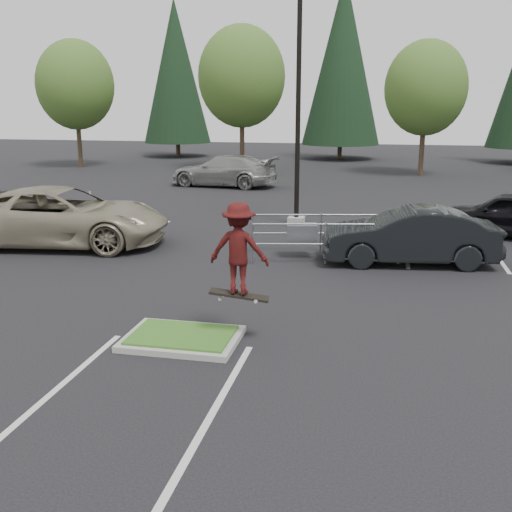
% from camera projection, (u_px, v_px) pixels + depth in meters
% --- Properties ---
extents(ground, '(120.00, 120.00, 0.00)m').
position_uv_depth(ground, '(182.00, 342.00, 11.69)').
color(ground, black).
rests_on(ground, ground).
extents(grass_median, '(2.20, 1.60, 0.16)m').
position_uv_depth(grass_median, '(182.00, 338.00, 11.67)').
color(grass_median, gray).
rests_on(grass_median, ground).
extents(stall_lines, '(22.62, 17.60, 0.01)m').
position_uv_depth(stall_lines, '(205.00, 261.00, 17.67)').
color(stall_lines, silver).
rests_on(stall_lines, ground).
extents(light_pole, '(0.70, 0.60, 10.12)m').
position_uv_depth(light_pole, '(298.00, 102.00, 21.83)').
color(light_pole, gray).
rests_on(light_pole, ground).
extents(decid_a, '(5.44, 5.44, 8.91)m').
position_uv_depth(decid_a, '(76.00, 88.00, 42.40)').
color(decid_a, '#38281C').
rests_on(decid_a, ground).
extents(decid_b, '(5.89, 5.89, 9.64)m').
position_uv_depth(decid_b, '(242.00, 80.00, 40.34)').
color(decid_b, '#38281C').
rests_on(decid_b, ground).
extents(decid_c, '(5.12, 5.12, 8.38)m').
position_uv_depth(decid_c, '(426.00, 91.00, 37.45)').
color(decid_c, '#38281C').
rests_on(decid_c, ground).
extents(conif_a, '(5.72, 5.72, 13.00)m').
position_uv_depth(conif_a, '(176.00, 72.00, 50.66)').
color(conif_a, '#38281C').
rests_on(conif_a, ground).
extents(conif_b, '(6.38, 6.38, 14.50)m').
position_uv_depth(conif_b, '(343.00, 61.00, 48.12)').
color(conif_b, '#38281C').
rests_on(conif_b, ground).
extents(cart_corral, '(4.52, 2.37, 1.22)m').
position_uv_depth(cart_corral, '(307.00, 233.00, 17.89)').
color(cart_corral, gray).
rests_on(cart_corral, ground).
extents(skateboarder, '(1.17, 0.66, 1.90)m').
position_uv_depth(skateboarder, '(239.00, 249.00, 11.30)').
color(skateboarder, black).
rests_on(skateboarder, ground).
extents(car_l_tan, '(7.18, 4.02, 1.90)m').
position_uv_depth(car_l_tan, '(61.00, 217.00, 19.40)').
color(car_l_tan, gray).
rests_on(car_l_tan, ground).
extents(car_r_charc, '(5.13, 2.34, 1.63)m').
position_uv_depth(car_r_charc, '(409.00, 236.00, 17.21)').
color(car_r_charc, black).
rests_on(car_r_charc, ground).
extents(car_r_black, '(4.98, 3.14, 1.58)m').
position_uv_depth(car_r_black, '(509.00, 214.00, 20.68)').
color(car_r_black, black).
rests_on(car_r_black, ground).
extents(car_far_silver, '(6.24, 3.22, 1.73)m').
position_uv_depth(car_far_silver, '(225.00, 171.00, 33.33)').
color(car_far_silver, gray).
rests_on(car_far_silver, ground).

